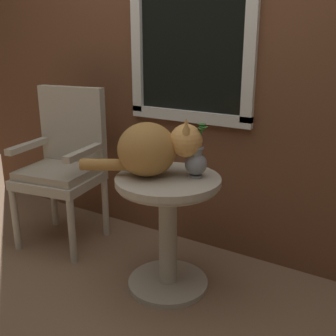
{
  "coord_description": "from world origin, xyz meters",
  "views": [
    {
      "loc": [
        1.18,
        -1.52,
        1.32
      ],
      "look_at": [
        0.13,
        0.15,
        0.69
      ],
      "focal_mm": 43.55,
      "sensor_mm": 36.0,
      "label": 1
    }
  ],
  "objects_px": {
    "wicker_chair": "(64,160)",
    "pewter_vase_with_ivy": "(196,160)",
    "cat": "(152,148)",
    "wicker_side_table": "(168,214)"
  },
  "relations": [
    {
      "from": "cat",
      "to": "pewter_vase_with_ivy",
      "type": "height_order",
      "value": "cat"
    },
    {
      "from": "cat",
      "to": "pewter_vase_with_ivy",
      "type": "distance_m",
      "value": 0.23
    },
    {
      "from": "wicker_chair",
      "to": "pewter_vase_with_ivy",
      "type": "bearing_deg",
      "value": -2.7
    },
    {
      "from": "wicker_chair",
      "to": "wicker_side_table",
      "type": "bearing_deg",
      "value": -8.43
    },
    {
      "from": "wicker_side_table",
      "to": "wicker_chair",
      "type": "height_order",
      "value": "wicker_chair"
    },
    {
      "from": "wicker_chair",
      "to": "cat",
      "type": "bearing_deg",
      "value": -10.52
    },
    {
      "from": "wicker_chair",
      "to": "cat",
      "type": "xyz_separation_m",
      "value": [
        0.8,
        -0.15,
        0.22
      ]
    },
    {
      "from": "wicker_side_table",
      "to": "cat",
      "type": "bearing_deg",
      "value": -167.91
    },
    {
      "from": "wicker_side_table",
      "to": "pewter_vase_with_ivy",
      "type": "xyz_separation_m",
      "value": [
        0.12,
        0.08,
        0.3
      ]
    },
    {
      "from": "wicker_chair",
      "to": "cat",
      "type": "height_order",
      "value": "wicker_chair"
    }
  ]
}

